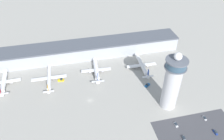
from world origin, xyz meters
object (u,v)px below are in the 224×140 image
at_px(airplane_gate_charlie, 96,70).
at_px(car_white_wagon, 205,118).
at_px(car_silver_sedan, 215,132).
at_px(airplane_gate_bravo, 49,78).
at_px(service_truck_fuel, 147,85).
at_px(airplane_gate_delta, 142,65).
at_px(airplane_gate_alpha, 4,82).
at_px(car_yellow_taxi, 176,125).
at_px(control_tower, 172,82).
at_px(car_green_van, 184,138).
at_px(service_truck_catering, 61,80).

distance_m(airplane_gate_charlie, car_white_wagon, 108.34).
bearing_deg(car_silver_sedan, car_white_wagon, 91.71).
distance_m(airplane_gate_bravo, service_truck_fuel, 94.75).
bearing_deg(airplane_gate_delta, service_truck_fuel, -98.08).
bearing_deg(airplane_gate_charlie, airplane_gate_alpha, 179.11).
bearing_deg(airplane_gate_alpha, service_truck_fuel, -13.35).
distance_m(airplane_gate_bravo, airplane_gate_charlie, 46.71).
height_order(car_silver_sedan, car_yellow_taxi, car_silver_sedan).
xyz_separation_m(control_tower, airplane_gate_bravo, (-99.09, 54.33, -21.58)).
relative_size(control_tower, car_white_wagon, 11.87).
bearing_deg(control_tower, airplane_gate_bravo, 151.27).
bearing_deg(control_tower, airplane_gate_alpha, 157.61).
height_order(airplane_gate_charlie, car_silver_sedan, airplane_gate_charlie).
distance_m(service_truck_fuel, car_white_wagon, 57.08).
relative_size(airplane_gate_delta, car_green_van, 8.66).
bearing_deg(airplane_gate_delta, car_yellow_taxi, -88.31).
distance_m(airplane_gate_charlie, airplane_gate_delta, 47.89).
height_order(airplane_gate_alpha, car_silver_sedan, airplane_gate_alpha).
relative_size(control_tower, car_yellow_taxi, 11.21).
distance_m(service_truck_catering, car_silver_sedan, 142.11).
xyz_separation_m(control_tower, service_truck_fuel, (-8.53, 26.64, -24.81)).
bearing_deg(airplane_gate_charlie, airplane_gate_delta, -3.00).
distance_m(control_tower, service_truck_catering, 105.70).
bearing_deg(car_green_van, airplane_gate_delta, 91.49).
bearing_deg(service_truck_catering, airplane_gate_delta, 1.01).
distance_m(airplane_gate_charlie, car_yellow_taxi, 92.97).
relative_size(airplane_gate_alpha, car_white_wagon, 8.00).
relative_size(control_tower, airplane_gate_delta, 1.34).
bearing_deg(car_green_van, car_silver_sedan, -1.64).
bearing_deg(service_truck_fuel, car_white_wagon, -56.29).
bearing_deg(airplane_gate_alpha, car_yellow_taxi, -29.89).
relative_size(car_green_van, car_yellow_taxi, 0.97).
height_order(airplane_gate_alpha, car_green_van, airplane_gate_alpha).
xyz_separation_m(airplane_gate_charlie, car_silver_sedan, (76.01, -91.79, -3.47)).
distance_m(airplane_gate_delta, car_yellow_taxi, 75.86).
relative_size(control_tower, airplane_gate_alpha, 1.48).
height_order(airplane_gate_charlie, car_white_wagon, airplane_gate_charlie).
xyz_separation_m(airplane_gate_delta, car_silver_sedan, (28.19, -89.28, -3.33)).
xyz_separation_m(airplane_gate_bravo, car_yellow_taxi, (96.71, -75.90, -3.68)).
relative_size(service_truck_fuel, car_yellow_taxi, 1.28).
bearing_deg(airplane_gate_charlie, service_truck_catering, -173.64).
relative_size(airplane_gate_delta, car_yellow_taxi, 8.37).
height_order(airplane_gate_alpha, airplane_gate_delta, airplane_gate_alpha).
bearing_deg(car_white_wagon, car_green_van, -152.04).
distance_m(airplane_gate_alpha, car_white_wagon, 182.08).
bearing_deg(service_truck_fuel, car_silver_sedan, -62.53).
xyz_separation_m(control_tower, airplane_gate_alpha, (-140.92, 58.06, -21.79)).
distance_m(airplane_gate_delta, car_green_van, 88.64).
height_order(airplane_gate_alpha, service_truck_catering, airplane_gate_alpha).
distance_m(service_truck_catering, car_yellow_taxi, 113.47).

